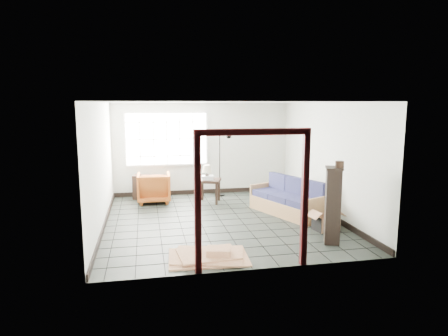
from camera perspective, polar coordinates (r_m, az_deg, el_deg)
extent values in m
plane|color=black|center=(8.98, -0.56, -7.44)|extent=(5.50, 5.50, 0.00)
cube|color=silver|center=(11.39, -3.14, 2.76)|extent=(5.00, 0.02, 2.60)
cube|color=silver|center=(6.06, 4.26, -2.90)|extent=(5.00, 0.02, 2.60)
cube|color=silver|center=(8.60, -17.16, 0.29)|extent=(0.02, 5.50, 2.60)
cube|color=silver|center=(9.48, 14.45, 1.20)|extent=(0.02, 5.50, 2.60)
cube|color=white|center=(8.61, -0.58, 9.39)|extent=(5.00, 5.50, 0.02)
cube|color=black|center=(11.58, -3.07, -3.36)|extent=(4.95, 0.03, 0.12)
cube|color=black|center=(8.87, -16.66, -7.65)|extent=(0.03, 5.45, 0.12)
cube|color=black|center=(9.72, 14.05, -6.06)|extent=(0.03, 5.45, 0.12)
cube|color=silver|center=(11.23, -8.19, 4.13)|extent=(2.32, 0.06, 1.52)
cube|color=white|center=(11.19, -8.18, 4.11)|extent=(2.20, 0.02, 1.40)
cube|color=#3C0D0F|center=(6.00, -3.77, -5.47)|extent=(0.10, 0.08, 2.10)
cube|color=#3C0D0F|center=(6.44, 11.45, -4.63)|extent=(0.10, 0.08, 2.10)
cube|color=#3C0D0F|center=(5.99, 4.23, 5.17)|extent=(1.80, 0.08, 0.10)
cube|color=#976B44|center=(9.51, 9.02, -5.58)|extent=(1.38, 1.97, 0.33)
cube|color=#976B44|center=(8.84, 13.22, -5.99)|extent=(0.70, 0.33, 0.59)
cube|color=#976B44|center=(10.17, 5.43, -3.80)|extent=(0.70, 0.33, 0.59)
cube|color=#976B44|center=(9.65, 10.51, -3.33)|extent=(0.77, 1.72, 0.64)
cube|color=#191C40|center=(9.02, 11.59, -4.90)|extent=(0.83, 0.79, 0.15)
cube|color=#191C40|center=(9.16, 12.81, -3.32)|extent=(0.34, 0.59, 0.48)
cube|color=#191C40|center=(9.44, 8.98, -4.20)|extent=(0.83, 0.79, 0.15)
cube|color=#191C40|center=(9.57, 10.18, -2.70)|extent=(0.34, 0.59, 0.48)
cube|color=#191C40|center=(9.88, 6.60, -3.55)|extent=(0.83, 0.79, 0.15)
cube|color=#191C40|center=(10.01, 7.78, -2.12)|extent=(0.34, 0.59, 0.48)
imported|color=#8C4D14|center=(10.64, -9.99, -2.57)|extent=(0.85, 0.80, 0.86)
cube|color=black|center=(10.43, -2.12, -1.79)|extent=(0.71, 0.71, 0.07)
cube|color=black|center=(10.32, -3.56, -3.65)|extent=(0.07, 0.07, 0.56)
cube|color=black|center=(10.24, -1.08, -3.73)|extent=(0.07, 0.07, 0.56)
cube|color=black|center=(10.75, -3.10, -3.13)|extent=(0.07, 0.07, 0.56)
cube|color=black|center=(10.68, -0.72, -3.20)|extent=(0.07, 0.07, 0.56)
cylinder|color=black|center=(10.38, -2.46, -1.29)|extent=(0.11, 0.11, 0.13)
cylinder|color=black|center=(10.36, -2.46, -0.67)|extent=(0.03, 0.03, 0.10)
cone|color=beige|center=(10.34, -2.46, -0.10)|extent=(0.28, 0.28, 0.19)
cube|color=silver|center=(10.36, -2.35, -1.39)|extent=(0.32, 0.26, 0.10)
cylinder|color=black|center=(10.36, -3.15, -1.40)|extent=(0.03, 0.06, 0.06)
cylinder|color=black|center=(11.34, -0.61, -3.84)|extent=(0.36, 0.36, 0.03)
cylinder|color=black|center=(11.18, -0.62, 0.47)|extent=(0.03, 0.03, 1.71)
cylinder|color=black|center=(11.01, 0.01, 5.05)|extent=(0.28, 0.12, 0.15)
sphere|color=black|center=(10.94, 0.66, 4.62)|extent=(0.20, 0.20, 0.15)
cube|color=black|center=(11.09, -10.67, -2.66)|extent=(0.89, 0.50, 0.65)
cube|color=black|center=(11.09, -10.67, -2.61)|extent=(0.83, 0.44, 0.03)
cube|color=black|center=(7.65, 15.26, -5.23)|extent=(0.37, 0.42, 1.41)
cube|color=black|center=(7.51, 15.49, -0.01)|extent=(0.42, 0.47, 0.04)
cylinder|color=black|center=(7.46, 16.18, 0.50)|extent=(0.18, 0.18, 0.12)
cube|color=#885E42|center=(8.55, 14.30, -8.52)|extent=(0.50, 0.42, 0.02)
cube|color=black|center=(8.39, 13.07, -7.80)|extent=(0.08, 0.36, 0.30)
cube|color=#885E42|center=(8.64, 15.56, -7.41)|extent=(0.08, 0.36, 0.30)
cube|color=#885E42|center=(8.37, 15.03, -7.92)|extent=(0.44, 0.09, 0.30)
cube|color=#885E42|center=(8.65, 13.66, -7.30)|extent=(0.44, 0.09, 0.30)
cube|color=#885E42|center=(8.30, 12.76, -6.50)|extent=(0.22, 0.38, 0.12)
cube|color=#885E42|center=(8.62, 15.96, -6.05)|extent=(0.22, 0.38, 0.12)
cube|color=#885E42|center=(6.87, -2.24, -12.63)|extent=(1.38, 1.03, 0.03)
cube|color=#885E42|center=(6.86, -2.24, -12.42)|extent=(1.34, 1.13, 0.03)
cube|color=#885E42|center=(6.85, -2.24, -12.20)|extent=(1.05, 0.80, 0.03)
cube|color=#885E42|center=(6.78, -0.81, -11.80)|extent=(0.44, 0.39, 0.11)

